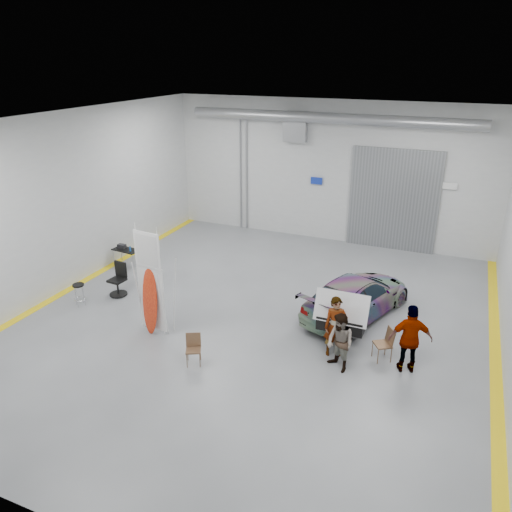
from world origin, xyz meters
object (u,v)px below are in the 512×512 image
at_px(person_a, 336,327).
at_px(folding_chair_far, 382,350).
at_px(folding_chair_near, 194,355).
at_px(work_table, 125,249).
at_px(office_chair, 119,281).
at_px(shop_stool, 80,295).
at_px(sedan_car, 357,296).
at_px(person_b, 340,343).
at_px(person_c, 410,339).
at_px(surfboard_display, 151,291).

height_order(person_a, folding_chair_far, person_a).
relative_size(folding_chair_near, work_table, 0.74).
bearing_deg(work_table, office_chair, -58.45).
xyz_separation_m(folding_chair_near, shop_stool, (-5.08, 1.45, 0.12)).
bearing_deg(folding_chair_far, folding_chair_near, -98.26).
xyz_separation_m(folding_chair_near, folding_chair_far, (4.56, 2.16, 0.03)).
height_order(shop_stool, work_table, work_table).
bearing_deg(shop_stool, sedan_car, 19.30).
relative_size(person_b, folding_chair_far, 1.75).
relative_size(sedan_car, person_a, 2.55).
xyz_separation_m(person_b, work_table, (-9.36, 3.55, -0.13)).
relative_size(sedan_car, shop_stool, 5.79).
bearing_deg(work_table, sedan_car, -2.50).
relative_size(person_c, work_table, 1.70).
bearing_deg(person_a, shop_stool, 161.01).
bearing_deg(work_table, folding_chair_near, -39.86).
height_order(sedan_car, folding_chair_far, sedan_car).
xyz_separation_m(person_a, person_c, (1.94, 0.00, 0.08)).
distance_m(sedan_car, shop_stool, 8.95).
relative_size(sedan_car, work_table, 3.96).
height_order(sedan_car, work_table, sedan_car).
xyz_separation_m(folding_chair_near, office_chair, (-4.41, 2.61, 0.24)).
xyz_separation_m(sedan_car, office_chair, (-7.77, -1.79, -0.14)).
height_order(surfboard_display, shop_stool, surfboard_display).
bearing_deg(person_b, work_table, -165.68).
xyz_separation_m(folding_chair_far, shop_stool, (-9.64, -0.71, 0.09)).
distance_m(person_a, folding_chair_far, 1.40).
bearing_deg(shop_stool, office_chair, 59.92).
relative_size(person_a, folding_chair_near, 2.08).
bearing_deg(work_table, folding_chair_far, -14.36).
bearing_deg(surfboard_display, person_a, 17.44).
bearing_deg(folding_chair_far, work_table, -137.96).
xyz_separation_m(sedan_car, person_a, (-0.04, -2.51, 0.22)).
height_order(sedan_car, person_b, person_b).
distance_m(person_b, person_c, 1.78).
bearing_deg(person_c, sedan_car, -71.15).
xyz_separation_m(person_a, shop_stool, (-8.40, -0.45, -0.49)).
bearing_deg(person_a, person_b, -87.91).
distance_m(person_a, folding_chair_near, 3.87).
relative_size(person_b, work_table, 1.44).
distance_m(person_a, person_b, 0.70).
xyz_separation_m(person_c, office_chair, (-9.67, 0.72, -0.45)).
distance_m(person_c, work_table, 11.39).
distance_m(person_b, work_table, 10.01).
bearing_deg(person_b, person_a, 149.20).
bearing_deg(work_table, shop_stool, -78.71).
height_order(person_a, work_table, person_a).
bearing_deg(work_table, surfboard_display, -44.93).
distance_m(sedan_car, folding_chair_far, 2.57).
distance_m(surfboard_display, folding_chair_near, 2.38).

